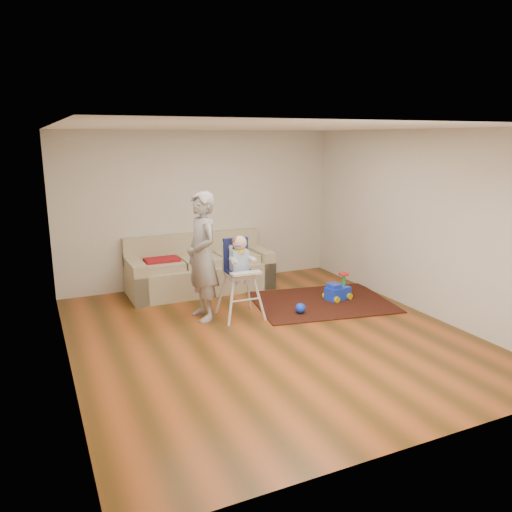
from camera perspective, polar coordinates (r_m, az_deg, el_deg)
name	(u,v)px	position (r m, az deg, el deg)	size (l,w,h in m)	color
ground	(268,335)	(6.78, 1.43, -8.97)	(5.50, 5.50, 0.00)	#4C2F0F
room_envelope	(252,191)	(6.78, -0.44, 7.44)	(5.04, 5.52, 2.72)	beige
sofa	(200,264)	(8.59, -6.47, -0.87)	(2.44, 1.01, 0.94)	tan
side_table	(155,281)	(8.42, -11.43, -2.79)	(0.54, 0.54, 0.54)	black
area_rug	(322,302)	(8.09, 7.54, -5.23)	(2.11, 1.59, 0.02)	black
ride_on_toy	(338,287)	(8.19, 9.33, -3.47)	(0.38, 0.27, 0.42)	#193DF2
toy_ball	(300,308)	(7.51, 5.09, -5.96)	(0.16, 0.16, 0.16)	#193DF2
high_chair	(240,278)	(7.23, -1.86, -2.55)	(0.59, 0.59, 1.23)	silver
adult	(202,257)	(7.14, -6.17, -0.06)	(0.67, 0.44, 1.85)	#979699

